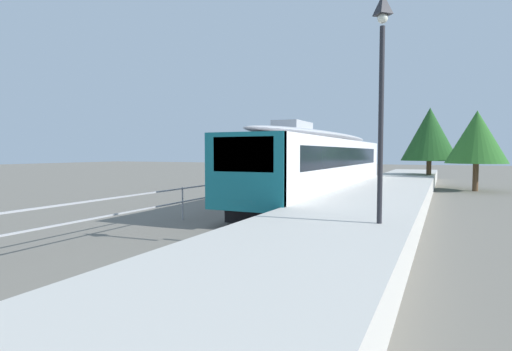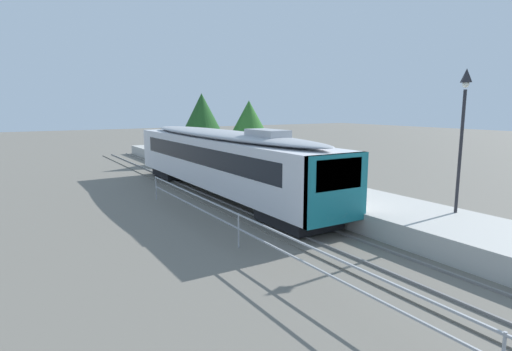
{
  "view_description": "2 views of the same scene",
  "coord_description": "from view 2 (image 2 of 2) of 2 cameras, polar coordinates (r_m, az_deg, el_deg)",
  "views": [
    {
      "loc": [
        5.83,
        7.95,
        2.57
      ],
      "look_at": [
        0.0,
        20.59,
        1.8
      ],
      "focal_mm": 28.78,
      "sensor_mm": 36.0,
      "label": 1
    },
    {
      "loc": [
        -10.07,
        8.77,
        4.9
      ],
      "look_at": [
        -1.0,
        23.59,
        2.0
      ],
      "focal_mm": 29.2,
      "sensor_mm": 36.0,
      "label": 2
    }
  ],
  "objects": [
    {
      "name": "ground_plane",
      "position": [
        15.78,
        -3.21,
        -8.63
      ],
      "size": [
        160.0,
        160.0,
        0.0
      ],
      "primitive_type": "plane",
      "color": "#6B665B"
    },
    {
      "name": "track_rails",
      "position": [
        17.33,
        5.62,
        -6.88
      ],
      "size": [
        3.2,
        60.0,
        0.14
      ],
      "color": "#6B665B",
      "rests_on": "ground"
    },
    {
      "name": "commuter_train",
      "position": [
        22.63,
        -4.78,
        2.44
      ],
      "size": [
        2.82,
        18.73,
        3.74
      ],
      "color": "silver",
      "rests_on": "track_rails"
    },
    {
      "name": "station_platform",
      "position": [
        19.3,
        13.39,
        -4.12
      ],
      "size": [
        3.9,
        60.0,
        0.9
      ],
      "primitive_type": "cube",
      "color": "#B7B5AD",
      "rests_on": "ground"
    },
    {
      "name": "platform_lamp_mid_platform",
      "position": [
        17.17,
        26.53,
        7.56
      ],
      "size": [
        0.34,
        0.34,
        5.35
      ],
      "color": "#232328",
      "rests_on": "station_platform"
    },
    {
      "name": "carpark_fence",
      "position": [
        8.5,
        30.79,
        -19.95
      ],
      "size": [
        0.06,
        36.06,
        1.25
      ],
      "color": "#9EA0A5",
      "rests_on": "ground"
    },
    {
      "name": "tree_behind_carpark",
      "position": [
        35.1,
        -0.97,
        7.37
      ],
      "size": [
        3.88,
        3.88,
        5.39
      ],
      "color": "brown",
      "rests_on": "ground"
    },
    {
      "name": "tree_behind_station_far",
      "position": [
        36.26,
        -7.41,
        7.93
      ],
      "size": [
        4.12,
        4.12,
        5.99
      ],
      "color": "brown",
      "rests_on": "ground"
    }
  ]
}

